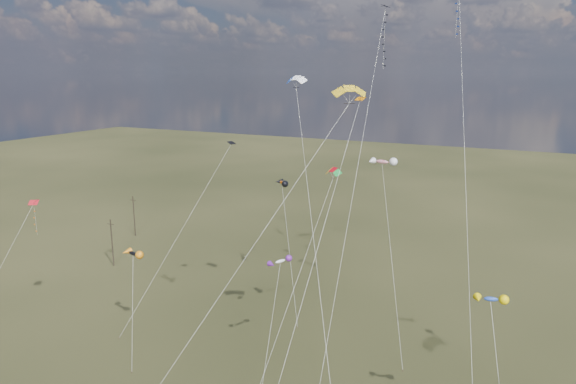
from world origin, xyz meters
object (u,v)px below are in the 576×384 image
at_px(utility_pole_far, 134,216).
at_px(utility_pole_near, 112,242).
at_px(parafoil_yellow, 349,90).
at_px(novelty_black_orange, 133,254).
at_px(diamond_black_high, 381,57).

bearing_deg(utility_pole_far, utility_pole_near, -60.26).
bearing_deg(parafoil_yellow, novelty_black_orange, -177.95).
relative_size(utility_pole_far, novelty_black_orange, 0.71).
distance_m(utility_pole_far, diamond_black_high, 62.88).
bearing_deg(utility_pole_far, diamond_black_high, -18.30).
relative_size(parafoil_yellow, novelty_black_orange, 2.71).
relative_size(utility_pole_near, parafoil_yellow, 0.26).
height_order(utility_pole_far, diamond_black_high, diamond_black_high).
height_order(diamond_black_high, novelty_black_orange, diamond_black_high).
bearing_deg(parafoil_yellow, utility_pole_far, 151.13).
relative_size(diamond_black_high, parafoil_yellow, 1.26).
bearing_deg(novelty_black_orange, utility_pole_near, 140.57).
bearing_deg(diamond_black_high, parafoil_yellow, -86.59).
distance_m(utility_pole_far, novelty_black_orange, 42.06).
distance_m(parafoil_yellow, novelty_black_orange, 31.97).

